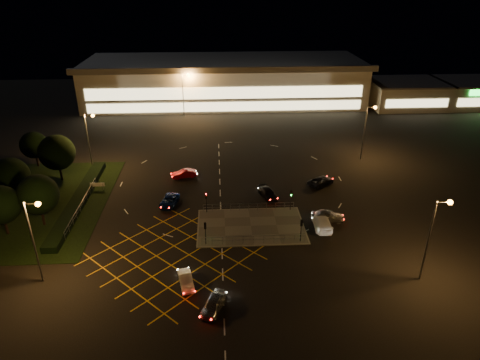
{
  "coord_description": "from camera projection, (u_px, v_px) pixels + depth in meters",
  "views": [
    {
      "loc": [
        -2.23,
        -51.03,
        30.89
      ],
      "look_at": [
        1.11,
        8.34,
        2.0
      ],
      "focal_mm": 32.0,
      "sensor_mm": 36.0,
      "label": 1
    }
  ],
  "objects": [
    {
      "name": "car_queue_white",
      "position": [
        186.0,
        280.0,
        46.67
      ],
      "size": [
        2.13,
        4.02,
        1.26
      ],
      "primitive_type": "imported",
      "rotation": [
        0.0,
        0.0,
        0.22
      ],
      "color": "white",
      "rests_on": "ground"
    },
    {
      "name": "retail_unit_a",
      "position": [
        406.0,
        93.0,
        108.83
      ],
      "size": [
        18.8,
        14.8,
        6.35
      ],
      "color": "beige",
      "rests_on": "ground"
    },
    {
      "name": "car_left_blue",
      "position": [
        169.0,
        201.0,
        62.9
      ],
      "size": [
        3.0,
        4.95,
        1.28
      ],
      "primitive_type": "imported",
      "rotation": [
        0.0,
        0.0,
        6.08
      ],
      "color": "#0D1E4F",
      "rests_on": "ground"
    },
    {
      "name": "signal_se",
      "position": [
        301.0,
        226.0,
        53.43
      ],
      "size": [
        0.28,
        0.3,
        3.15
      ],
      "rotation": [
        0.0,
        0.0,
        3.14
      ],
      "color": "black",
      "rests_on": "pedestrian_island"
    },
    {
      "name": "grass_verge",
      "position": [
        45.0,
        204.0,
        63.4
      ],
      "size": [
        18.0,
        30.0,
        0.08
      ],
      "primitive_type": "cube",
      "color": "black",
      "rests_on": "ground"
    },
    {
      "name": "car_circ_red",
      "position": [
        184.0,
        174.0,
        71.31
      ],
      "size": [
        4.36,
        2.35,
        1.36
      ],
      "primitive_type": "imported",
      "rotation": [
        0.0,
        0.0,
        4.94
      ],
      "color": "maroon",
      "rests_on": "ground"
    },
    {
      "name": "retail_unit_b",
      "position": [
        467.0,
        92.0,
        109.63
      ],
      "size": [
        14.8,
        14.8,
        6.35
      ],
      "color": "beige",
      "rests_on": "ground"
    },
    {
      "name": "streetlight_far_right",
      "position": [
        352.0,
        85.0,
        103.02
      ],
      "size": [
        1.78,
        0.56,
        10.03
      ],
      "color": "slate",
      "rests_on": "ground"
    },
    {
      "name": "streetlight_far_left",
      "position": [
        185.0,
        89.0,
        99.2
      ],
      "size": [
        1.78,
        0.56,
        10.03
      ],
      "color": "slate",
      "rests_on": "ground"
    },
    {
      "name": "ground",
      "position": [
        235.0,
        219.0,
        59.44
      ],
      "size": [
        180.0,
        180.0,
        0.0
      ],
      "primitive_type": "plane",
      "color": "black",
      "rests_on": "ground"
    },
    {
      "name": "signal_sw",
      "position": [
        205.0,
        229.0,
        52.82
      ],
      "size": [
        0.28,
        0.3,
        3.15
      ],
      "rotation": [
        0.0,
        0.0,
        3.14
      ],
      "color": "black",
      "rests_on": "pedestrian_island"
    },
    {
      "name": "signal_ne",
      "position": [
        291.0,
        196.0,
        60.6
      ],
      "size": [
        0.28,
        0.3,
        3.15
      ],
      "color": "black",
      "rests_on": "pedestrian_island"
    },
    {
      "name": "tree_a",
      "position": [
        0.0,
        205.0,
        54.24
      ],
      "size": [
        5.04,
        5.04,
        6.86
      ],
      "color": "black",
      "rests_on": "ground"
    },
    {
      "name": "pedestrian_island",
      "position": [
        251.0,
        226.0,
        57.72
      ],
      "size": [
        14.0,
        9.0,
        0.12
      ],
      "primitive_type": "cube",
      "color": "#4C4944",
      "rests_on": "ground"
    },
    {
      "name": "car_right_silver",
      "position": [
        328.0,
        216.0,
        58.79
      ],
      "size": [
        4.77,
        2.6,
        1.54
      ],
      "primitive_type": "imported",
      "rotation": [
        0.0,
        0.0,
        1.39
      ],
      "color": "#A1A4A8",
      "rests_on": "ground"
    },
    {
      "name": "supermarket",
      "position": [
        224.0,
        80.0,
        112.76
      ],
      "size": [
        72.0,
        26.5,
        10.5
      ],
      "color": "beige",
      "rests_on": "ground"
    },
    {
      "name": "tree_e",
      "position": [
        38.0,
        195.0,
        56.1
      ],
      "size": [
        5.4,
        5.4,
        7.35
      ],
      "color": "black",
      "rests_on": "ground"
    },
    {
      "name": "car_far_dkgrey",
      "position": [
        268.0,
        193.0,
        65.07
      ],
      "size": [
        3.1,
        4.78,
        1.29
      ],
      "primitive_type": "imported",
      "rotation": [
        0.0,
        0.0,
        0.32
      ],
      "color": "black",
      "rests_on": "ground"
    },
    {
      "name": "signal_nw",
      "position": [
        206.0,
        198.0,
        60.0
      ],
      "size": [
        0.28,
        0.3,
        3.15
      ],
      "color": "black",
      "rests_on": "pedestrian_island"
    },
    {
      "name": "tree_b",
      "position": [
        10.0,
        176.0,
        61.18
      ],
      "size": [
        5.4,
        5.4,
        7.35
      ],
      "color": "black",
      "rests_on": "ground"
    },
    {
      "name": "car_approach_white",
      "position": [
        322.0,
        222.0,
        57.3
      ],
      "size": [
        2.41,
        5.52,
        1.58
      ],
      "primitive_type": "imported",
      "rotation": [
        0.0,
        0.0,
        3.11
      ],
      "color": "white",
      "rests_on": "ground"
    },
    {
      "name": "tree_d",
      "position": [
        34.0,
        145.0,
        73.93
      ],
      "size": [
        4.68,
        4.68,
        6.37
      ],
      "color": "black",
      "rests_on": "ground"
    },
    {
      "name": "streetlight_sw",
      "position": [
        35.0,
        231.0,
        44.71
      ],
      "size": [
        1.78,
        0.56,
        10.03
      ],
      "color": "slate",
      "rests_on": "ground"
    },
    {
      "name": "streetlight_se",
      "position": [
        435.0,
        229.0,
        45.03
      ],
      "size": [
        1.78,
        0.56,
        10.03
      ],
      "color": "slate",
      "rests_on": "ground"
    },
    {
      "name": "streetlight_nw",
      "position": [
        90.0,
        134.0,
        71.55
      ],
      "size": [
        1.78,
        0.56,
        10.03
      ],
      "color": "slate",
      "rests_on": "ground"
    },
    {
      "name": "streetlight_ne",
      "position": [
        367.0,
        125.0,
        75.77
      ],
      "size": [
        1.78,
        0.56,
        10.03
      ],
      "color": "slate",
      "rests_on": "ground"
    },
    {
      "name": "tree_c",
      "position": [
        57.0,
        153.0,
        68.44
      ],
      "size": [
        5.76,
        5.76,
        7.84
      ],
      "color": "black",
      "rests_on": "ground"
    },
    {
      "name": "hedge",
      "position": [
        79.0,
        200.0,
        63.45
      ],
      "size": [
        2.0,
        26.0,
        1.0
      ],
      "primitive_type": "cube",
      "color": "black",
      "rests_on": "ground"
    },
    {
      "name": "car_near_silver",
      "position": [
        213.0,
        304.0,
        43.24
      ],
      "size": [
        3.14,
        4.54,
        1.43
      ],
      "primitive_type": "imported",
      "rotation": [
        0.0,
        0.0,
        5.9
      ],
      "color": "#AFB3B7",
      "rests_on": "ground"
    },
    {
      "name": "car_east_grey",
      "position": [
        321.0,
        181.0,
        68.81
      ],
      "size": [
        5.14,
        4.47,
        1.32
      ],
      "primitive_type": "imported",
      "rotation": [
        0.0,
        0.0,
        2.17
      ],
      "color": "black",
      "rests_on": "ground"
    }
  ]
}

